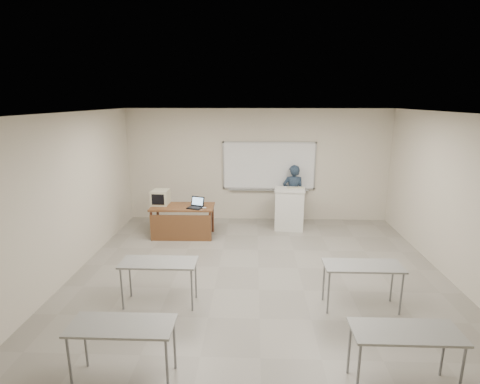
{
  "coord_description": "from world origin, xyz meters",
  "views": [
    {
      "loc": [
        -0.11,
        -5.92,
        3.22
      ],
      "look_at": [
        -0.41,
        2.2,
        1.21
      ],
      "focal_mm": 28.0,
      "sensor_mm": 36.0,
      "label": 1
    }
  ],
  "objects_px": {
    "presenter": "(293,194)",
    "crt_monitor": "(161,197)",
    "laptop": "(195,205)",
    "mouse": "(204,208)",
    "whiteboard": "(269,166)",
    "keyboard": "(296,188)",
    "instructor_desk": "(182,215)",
    "podium": "(289,209)"
  },
  "relations": [
    {
      "from": "instructor_desk",
      "to": "keyboard",
      "type": "distance_m",
      "value": 2.91
    },
    {
      "from": "podium",
      "to": "whiteboard",
      "type": "bearing_deg",
      "value": 128.33
    },
    {
      "from": "mouse",
      "to": "instructor_desk",
      "type": "bearing_deg",
      "value": 160.21
    },
    {
      "from": "crt_monitor",
      "to": "instructor_desk",
      "type": "bearing_deg",
      "value": -20.51
    },
    {
      "from": "podium",
      "to": "laptop",
      "type": "distance_m",
      "value": 2.41
    },
    {
      "from": "whiteboard",
      "to": "keyboard",
      "type": "distance_m",
      "value": 1.04
    },
    {
      "from": "whiteboard",
      "to": "podium",
      "type": "relative_size",
      "value": 2.36
    },
    {
      "from": "mouse",
      "to": "presenter",
      "type": "distance_m",
      "value": 2.61
    },
    {
      "from": "whiteboard",
      "to": "instructor_desk",
      "type": "relative_size",
      "value": 1.66
    },
    {
      "from": "instructor_desk",
      "to": "whiteboard",
      "type": "bearing_deg",
      "value": 34.39
    },
    {
      "from": "podium",
      "to": "keyboard",
      "type": "bearing_deg",
      "value": 33.33
    },
    {
      "from": "crt_monitor",
      "to": "presenter",
      "type": "distance_m",
      "value": 3.47
    },
    {
      "from": "presenter",
      "to": "crt_monitor",
      "type": "bearing_deg",
      "value": 18.52
    },
    {
      "from": "crt_monitor",
      "to": "mouse",
      "type": "distance_m",
      "value": 1.16
    },
    {
      "from": "keyboard",
      "to": "whiteboard",
      "type": "bearing_deg",
      "value": 124.6
    },
    {
      "from": "podium",
      "to": "crt_monitor",
      "type": "distance_m",
      "value": 3.21
    },
    {
      "from": "whiteboard",
      "to": "keyboard",
      "type": "bearing_deg",
      "value": -46.62
    },
    {
      "from": "crt_monitor",
      "to": "keyboard",
      "type": "bearing_deg",
      "value": 12.38
    },
    {
      "from": "presenter",
      "to": "instructor_desk",
      "type": "bearing_deg",
      "value": 25.99
    },
    {
      "from": "whiteboard",
      "to": "presenter",
      "type": "xyz_separation_m",
      "value": [
        0.65,
        -0.17,
        -0.7
      ]
    },
    {
      "from": "instructor_desk",
      "to": "presenter",
      "type": "distance_m",
      "value": 3.06
    },
    {
      "from": "laptop",
      "to": "mouse",
      "type": "xyz_separation_m",
      "value": [
        0.23,
        -0.08,
        -0.04
      ]
    },
    {
      "from": "whiteboard",
      "to": "crt_monitor",
      "type": "distance_m",
      "value": 2.98
    },
    {
      "from": "whiteboard",
      "to": "presenter",
      "type": "relative_size",
      "value": 1.59
    },
    {
      "from": "instructor_desk",
      "to": "podium",
      "type": "relative_size",
      "value": 1.42
    },
    {
      "from": "whiteboard",
      "to": "mouse",
      "type": "relative_size",
      "value": 24.13
    },
    {
      "from": "instructor_desk",
      "to": "presenter",
      "type": "xyz_separation_m",
      "value": [
        2.75,
        1.31,
        0.23
      ]
    },
    {
      "from": "laptop",
      "to": "presenter",
      "type": "xyz_separation_m",
      "value": [
        2.43,
        1.32,
        -0.03
      ]
    },
    {
      "from": "keyboard",
      "to": "presenter",
      "type": "relative_size",
      "value": 0.26
    },
    {
      "from": "instructor_desk",
      "to": "keyboard",
      "type": "xyz_separation_m",
      "value": [
        2.75,
        0.79,
        0.51
      ]
    },
    {
      "from": "instructor_desk",
      "to": "laptop",
      "type": "height_order",
      "value": "laptop"
    },
    {
      "from": "keyboard",
      "to": "crt_monitor",
      "type": "bearing_deg",
      "value": -179.24
    },
    {
      "from": "crt_monitor",
      "to": "laptop",
      "type": "height_order",
      "value": "crt_monitor"
    },
    {
      "from": "mouse",
      "to": "presenter",
      "type": "height_order",
      "value": "presenter"
    },
    {
      "from": "podium",
      "to": "crt_monitor",
      "type": "relative_size",
      "value": 2.39
    },
    {
      "from": "crt_monitor",
      "to": "whiteboard",
      "type": "bearing_deg",
      "value": 27.96
    },
    {
      "from": "whiteboard",
      "to": "laptop",
      "type": "bearing_deg",
      "value": -140.01
    },
    {
      "from": "podium",
      "to": "presenter",
      "type": "distance_m",
      "value": 0.67
    },
    {
      "from": "podium",
      "to": "laptop",
      "type": "relative_size",
      "value": 3.16
    },
    {
      "from": "podium",
      "to": "crt_monitor",
      "type": "xyz_separation_m",
      "value": [
        -3.15,
        -0.47,
        0.4
      ]
    },
    {
      "from": "keyboard",
      "to": "podium",
      "type": "bearing_deg",
      "value": -160.71
    },
    {
      "from": "mouse",
      "to": "whiteboard",
      "type": "bearing_deg",
      "value": 34.63
    }
  ]
}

